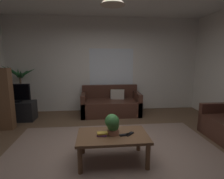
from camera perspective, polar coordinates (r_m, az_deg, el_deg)
floor at (r=3.26m, az=0.54°, el=-19.62°), size 5.79×5.14×0.02m
rug at (r=3.09m, az=0.96°, el=-21.22°), size 3.77×2.83×0.01m
wall_back at (r=5.43m, az=-2.37°, el=7.94°), size 5.91×0.06×2.82m
window_pane at (r=5.42m, az=-0.18°, el=7.29°), size 1.33×0.01×1.11m
couch_under_window at (r=5.12m, az=-0.40°, el=-5.04°), size 1.66×0.81×0.82m
coffee_table at (r=2.84m, az=0.22°, el=-15.63°), size 1.09×0.66×0.44m
book_on_table_0 at (r=2.77m, az=-3.31°, el=-14.47°), size 0.16×0.11×0.03m
book_on_table_1 at (r=2.76m, az=-3.13°, el=-13.97°), size 0.17×0.11×0.02m
remote_on_table_0 at (r=2.82m, az=5.76°, el=-14.12°), size 0.15×0.15×0.02m
remote_on_table_1 at (r=2.78m, az=4.17°, el=-14.48°), size 0.17×0.07×0.02m
potted_plant_on_table at (r=2.74m, az=0.16°, el=-11.11°), size 0.22×0.23×0.33m
tv_stand at (r=5.25m, az=-28.41°, el=-6.17°), size 0.90×0.44×0.50m
tv at (r=5.13m, az=-28.96°, el=-0.95°), size 0.75×0.16×0.47m
potted_palm_corner at (r=5.61m, az=-27.34°, el=-0.69°), size 0.95×0.86×1.47m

